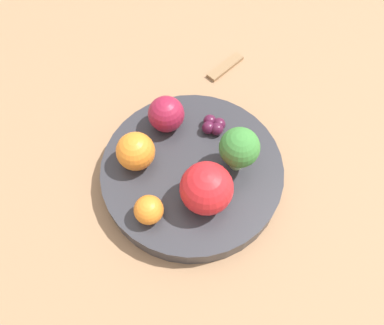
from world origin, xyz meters
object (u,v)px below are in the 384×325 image
(apple_red, at_px, (208,188))
(orange_back, at_px, (136,151))
(broccoli, at_px, (239,148))
(orange_front, at_px, (149,210))
(bowl, at_px, (192,172))
(spoon, at_px, (225,67))
(grape_cluster, at_px, (214,125))
(apple_green, at_px, (166,114))

(apple_red, xyz_separation_m, orange_back, (0.08, 0.06, -0.01))
(broccoli, relative_size, orange_front, 1.91)
(broccoli, bearing_deg, apple_red, 121.43)
(bowl, xyz_separation_m, apple_red, (-0.05, -0.00, 0.05))
(spoon, bearing_deg, orange_front, 138.67)
(orange_front, xyz_separation_m, spoon, (0.21, -0.18, -0.04))
(bowl, height_order, grape_cluster, grape_cluster)
(apple_red, bearing_deg, orange_front, 87.44)
(apple_red, height_order, orange_front, apple_red)
(bowl, distance_m, apple_green, 0.08)
(orange_back, distance_m, grape_cluster, 0.11)
(grape_cluster, bearing_deg, bowl, 133.60)
(spoon, bearing_deg, bowl, 144.89)
(apple_green, height_order, orange_front, apple_green)
(broccoli, relative_size, apple_red, 1.06)
(grape_cluster, bearing_deg, apple_green, 63.42)
(bowl, relative_size, grape_cluster, 7.13)
(apple_green, relative_size, grape_cluster, 1.46)
(bowl, distance_m, orange_front, 0.09)
(apple_red, relative_size, apple_green, 1.30)
(orange_back, relative_size, grape_cluster, 1.47)
(bowl, height_order, orange_back, orange_back)
(bowl, height_order, apple_green, apple_green)
(apple_green, distance_m, spoon, 0.16)
(broccoli, bearing_deg, spoon, -19.11)
(grape_cluster, bearing_deg, spoon, -29.99)
(apple_green, bearing_deg, orange_front, 153.09)
(orange_front, relative_size, orange_back, 0.72)
(broccoli, distance_m, orange_front, 0.13)
(apple_green, bearing_deg, orange_back, 127.96)
(orange_front, relative_size, grape_cluster, 1.06)
(broccoli, xyz_separation_m, orange_front, (-0.03, 0.12, -0.02))
(apple_green, height_order, grape_cluster, apple_green)
(apple_red, relative_size, grape_cluster, 1.90)
(bowl, relative_size, orange_back, 4.83)
(orange_front, height_order, spoon, orange_front)
(orange_back, relative_size, spoon, 0.69)
(grape_cluster, relative_size, spoon, 0.47)
(apple_red, bearing_deg, bowl, 1.57)
(broccoli, bearing_deg, apple_green, 35.25)
(spoon, bearing_deg, grape_cluster, 150.01)
(broccoli, height_order, orange_front, broccoli)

